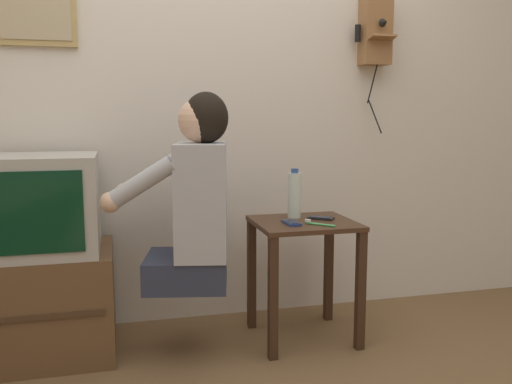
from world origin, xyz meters
TOP-DOWN VIEW (x-y plane):
  - wall_back at (0.00, 1.24)m, footprint 6.80×0.05m
  - side_table at (0.41, 0.80)m, footprint 0.47×0.44m
  - person at (-0.13, 0.75)m, footprint 0.58×0.46m
  - tv_stand at (-0.83, 0.92)m, footprint 0.68×0.52m
  - television at (-0.83, 0.91)m, footprint 0.57×0.49m
  - wall_phone_antique at (0.93, 1.16)m, footprint 0.20×0.18m
  - framed_picture at (-0.80, 1.20)m, footprint 0.37×0.03m
  - cell_phone_held at (0.32, 0.74)m, footprint 0.06×0.13m
  - cell_phone_spare at (0.50, 0.82)m, footprint 0.14×0.12m
  - water_bottle at (0.39, 0.90)m, footprint 0.07×0.07m
  - toothbrush at (0.43, 0.69)m, footprint 0.11×0.12m

SIDE VIEW (x-z plane):
  - tv_stand at x=-0.83m, z-range 0.00..0.49m
  - side_table at x=0.41m, z-range 0.15..0.74m
  - cell_phone_held at x=0.32m, z-range 0.59..0.60m
  - cell_phone_spare at x=0.50m, z-range 0.59..0.60m
  - toothbrush at x=0.43m, z-range 0.58..0.61m
  - water_bottle at x=0.39m, z-range 0.58..0.82m
  - television at x=-0.83m, z-range 0.49..0.92m
  - person at x=-0.13m, z-range 0.30..1.16m
  - wall_back at x=0.00m, z-range 0.00..2.55m
  - wall_phone_antique at x=0.93m, z-range 1.16..1.95m
  - framed_picture at x=-0.80m, z-range 1.42..1.82m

